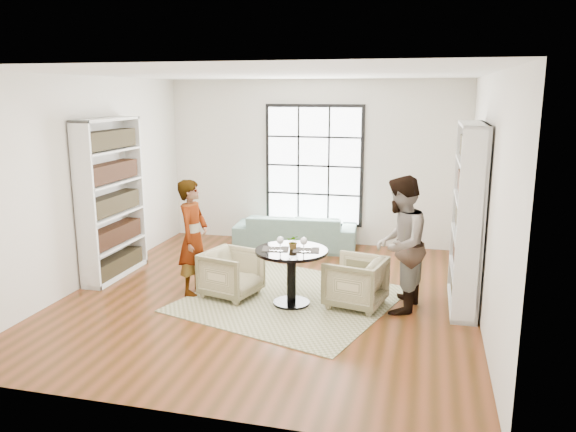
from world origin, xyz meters
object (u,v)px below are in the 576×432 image
(armchair_right, at_px, (355,282))
(person_right, at_px, (400,245))
(armchair_left, at_px, (232,274))
(sofa, at_px, (296,231))
(pedestal_table, at_px, (291,265))
(person_left, at_px, (193,237))
(wine_glass_left, at_px, (280,241))
(wine_glass_right, at_px, (304,241))
(flower_centerpiece, at_px, (294,242))

(armchair_right, relative_size, person_right, 0.41)
(armchair_left, bearing_deg, person_right, -73.96)
(sofa, distance_m, armchair_left, 2.59)
(pedestal_table, height_order, armchair_left, pedestal_table)
(armchair_right, xyz_separation_m, person_left, (-2.26, -0.04, 0.48))
(armchair_right, bearing_deg, person_right, 102.29)
(person_left, bearing_deg, pedestal_table, -94.33)
(person_left, bearing_deg, armchair_left, -89.81)
(armchair_left, bearing_deg, pedestal_table, -82.41)
(wine_glass_left, bearing_deg, person_left, 169.96)
(person_left, relative_size, wine_glass_right, 7.99)
(wine_glass_left, bearing_deg, pedestal_table, 44.37)
(pedestal_table, height_order, flower_centerpiece, flower_centerpiece)
(person_left, xyz_separation_m, wine_glass_right, (1.61, -0.20, 0.10))
(flower_centerpiece, bearing_deg, armchair_right, 8.61)
(armchair_left, relative_size, person_right, 0.41)
(armchair_right, bearing_deg, person_left, -76.59)
(wine_glass_right, bearing_deg, flower_centerpiece, 143.67)
(armchair_right, height_order, flower_centerpiece, flower_centerpiece)
(armchair_right, xyz_separation_m, person_right, (0.55, 0.00, 0.55))
(wine_glass_left, relative_size, flower_centerpiece, 1.02)
(wine_glass_left, relative_size, wine_glass_right, 0.98)
(armchair_left, bearing_deg, wine_glass_right, -85.68)
(person_left, xyz_separation_m, flower_centerpiece, (1.45, -0.08, 0.05))
(armchair_left, xyz_separation_m, wine_glass_right, (1.06, -0.20, 0.58))
(sofa, bearing_deg, wine_glass_left, 94.09)
(person_right, bearing_deg, wine_glass_right, -69.08)
(person_left, bearing_deg, person_right, -88.91)
(sofa, relative_size, person_right, 1.23)
(armchair_left, distance_m, person_right, 2.32)
(wine_glass_right, xyz_separation_m, flower_centerpiece, (-0.16, 0.12, -0.05))
(wine_glass_right, bearing_deg, armchair_left, 169.41)
(person_left, height_order, wine_glass_right, person_left)
(armchair_right, bearing_deg, armchair_left, -76.23)
(wine_glass_right, distance_m, flower_centerpiece, 0.21)
(pedestal_table, height_order, wine_glass_right, wine_glass_right)
(armchair_right, relative_size, wine_glass_right, 3.60)
(sofa, relative_size, armchair_right, 2.97)
(armchair_left, height_order, wine_glass_left, wine_glass_left)
(flower_centerpiece, bearing_deg, wine_glass_right, -36.33)
(armchair_left, relative_size, wine_glass_right, 3.53)
(person_right, height_order, wine_glass_left, person_right)
(person_left, relative_size, flower_centerpiece, 8.33)
(pedestal_table, distance_m, flower_centerpiece, 0.31)
(wine_glass_right, bearing_deg, person_left, 172.98)
(pedestal_table, distance_m, wine_glass_left, 0.39)
(pedestal_table, xyz_separation_m, flower_centerpiece, (0.02, 0.03, 0.31))
(person_left, bearing_deg, wine_glass_left, -99.85)
(sofa, bearing_deg, wine_glass_right, 100.17)
(pedestal_table, xyz_separation_m, sofa, (-0.58, 2.69, -0.24))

